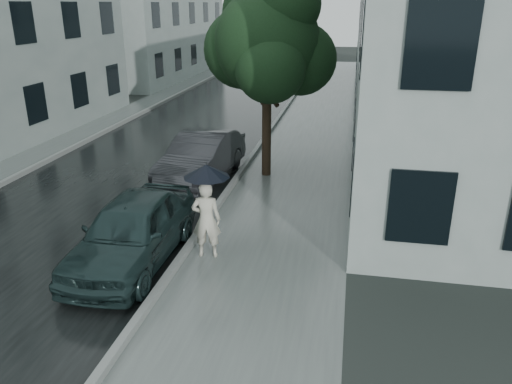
% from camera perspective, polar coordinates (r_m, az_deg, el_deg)
% --- Properties ---
extents(ground, '(120.00, 120.00, 0.00)m').
position_cam_1_polar(ground, '(9.64, -2.16, -12.51)').
color(ground, black).
rests_on(ground, ground).
extents(sidewalk, '(3.50, 60.00, 0.01)m').
position_cam_1_polar(sidewalk, '(20.59, 6.07, 5.80)').
color(sidewalk, slate).
rests_on(sidewalk, ground).
extents(kerb_near, '(0.15, 60.00, 0.15)m').
position_cam_1_polar(kerb_near, '(20.80, 1.04, 6.27)').
color(kerb_near, slate).
rests_on(kerb_near, ground).
extents(asphalt_road, '(6.85, 60.00, 0.00)m').
position_cam_1_polar(asphalt_road, '(21.67, -8.17, 6.46)').
color(asphalt_road, black).
rests_on(asphalt_road, ground).
extents(kerb_far, '(0.15, 60.00, 0.15)m').
position_cam_1_polar(kerb_far, '(23.02, -16.51, 6.84)').
color(kerb_far, slate).
rests_on(kerb_far, ground).
extents(sidewalk_far, '(1.70, 60.00, 0.01)m').
position_cam_1_polar(sidewalk_far, '(23.47, -18.52, 6.70)').
color(sidewalk_far, '#4C5451').
rests_on(sidewalk_far, ground).
extents(building_near, '(7.02, 36.00, 9.00)m').
position_cam_1_polar(building_near, '(27.58, 19.41, 18.05)').
color(building_near, '#919E9A').
rests_on(building_near, ground).
extents(building_far_b, '(7.02, 18.00, 8.00)m').
position_cam_1_polar(building_far_b, '(40.97, -12.16, 18.55)').
color(building_far_b, '#919E9A').
rests_on(building_far_b, ground).
extents(pedestrian, '(0.69, 0.50, 1.74)m').
position_cam_1_polar(pedestrian, '(10.92, -5.70, -3.16)').
color(pedestrian, '#BCBAA5').
rests_on(pedestrian, sidewalk).
extents(umbrella, '(1.19, 1.19, 1.24)m').
position_cam_1_polar(umbrella, '(10.54, -5.68, 2.41)').
color(umbrella, black).
rests_on(umbrella, ground).
extents(street_tree, '(4.17, 3.79, 6.25)m').
position_cam_1_polar(street_tree, '(15.72, 1.37, 16.87)').
color(street_tree, '#332619').
rests_on(street_tree, ground).
extents(lamp_post, '(0.83, 0.43, 4.63)m').
position_cam_1_polar(lamp_post, '(19.97, 0.82, 13.24)').
color(lamp_post, black).
rests_on(lamp_post, ground).
extents(car_near, '(1.76, 4.32, 1.47)m').
position_cam_1_polar(car_near, '(11.01, -13.93, -4.28)').
color(car_near, '#192A2A').
rests_on(car_near, ground).
extents(car_far, '(1.95, 4.57, 1.47)m').
position_cam_1_polar(car_far, '(15.89, -6.26, 4.02)').
color(car_far, black).
rests_on(car_far, ground).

